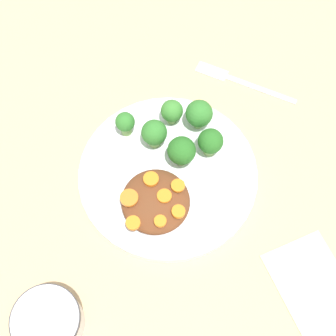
{
  "coord_description": "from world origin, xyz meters",
  "views": [
    {
      "loc": [
        -0.32,
        0.06,
        0.69
      ],
      "look_at": [
        0.0,
        0.0,
        0.03
      ],
      "focal_mm": 50.0,
      "sensor_mm": 36.0,
      "label": 1
    }
  ],
  "objects_px": {
    "plate": "(168,173)",
    "dip_bowl": "(48,322)",
    "fork": "(236,80)",
    "napkin": "(316,291)"
  },
  "relations": [
    {
      "from": "dip_bowl",
      "to": "napkin",
      "type": "distance_m",
      "value": 0.38
    },
    {
      "from": "dip_bowl",
      "to": "fork",
      "type": "height_order",
      "value": "dip_bowl"
    },
    {
      "from": "plate",
      "to": "dip_bowl",
      "type": "height_order",
      "value": "dip_bowl"
    },
    {
      "from": "plate",
      "to": "napkin",
      "type": "height_order",
      "value": "plate"
    },
    {
      "from": "plate",
      "to": "dip_bowl",
      "type": "bearing_deg",
      "value": 134.31
    },
    {
      "from": "plate",
      "to": "dip_bowl",
      "type": "relative_size",
      "value": 3.06
    },
    {
      "from": "dip_bowl",
      "to": "napkin",
      "type": "bearing_deg",
      "value": -93.61
    },
    {
      "from": "dip_bowl",
      "to": "napkin",
      "type": "xyz_separation_m",
      "value": [
        -0.02,
        -0.38,
        -0.03
      ]
    },
    {
      "from": "fork",
      "to": "napkin",
      "type": "bearing_deg",
      "value": 128.78
    },
    {
      "from": "dip_bowl",
      "to": "fork",
      "type": "bearing_deg",
      "value": -44.66
    }
  ]
}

